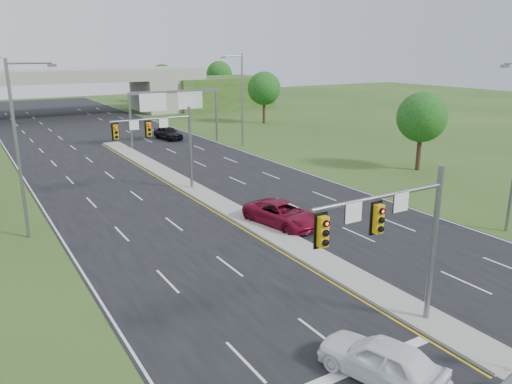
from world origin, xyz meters
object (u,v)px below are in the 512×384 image
object	(u,v)px
signal_mast_near	(399,230)
sign_gantry	(174,102)
car_white	(381,359)
overpass	(61,96)
car_far_c	(168,133)
signal_mast_far	(164,137)
car_far_a	(282,214)

from	to	relation	value
signal_mast_near	sign_gantry	distance (m)	45.88
car_white	signal_mast_near	bearing A→B (deg)	-159.31
overpass	car_far_c	bearing A→B (deg)	-76.71
signal_mast_far	car_white	xyz separation A→B (m)	(-2.36, -26.82, -3.90)
signal_mast_far	car_far_c	size ratio (longest dim) A/B	1.40
car_far_a	car_far_c	size ratio (longest dim) A/B	1.15
signal_mast_near	sign_gantry	size ratio (longest dim) A/B	0.60
sign_gantry	car_far_a	xyz separation A→B (m)	(-5.18, -31.42, -4.42)
sign_gantry	car_far_a	world-z (taller)	sign_gantry
sign_gantry	signal_mast_near	bearing A→B (deg)	-101.25
signal_mast_far	car_far_a	world-z (taller)	signal_mast_far
sign_gantry	car_white	xyz separation A→B (m)	(-11.31, -46.82, -4.42)
sign_gantry	car_far_c	distance (m)	5.98
signal_mast_far	car_white	bearing A→B (deg)	-95.03
car_white	car_far_c	xyz separation A→B (m)	(11.95, 50.86, 0.05)
sign_gantry	car_white	world-z (taller)	sign_gantry
overpass	car_white	world-z (taller)	overpass
car_white	car_far_a	distance (m)	16.57
car_white	car_far_c	size ratio (longest dim) A/B	0.94
car_far_a	car_far_c	world-z (taller)	car_far_c
sign_gantry	car_far_c	world-z (taller)	sign_gantry
signal_mast_near	overpass	xyz separation A→B (m)	(2.26, 80.07, -1.17)
signal_mast_far	overpass	bearing A→B (deg)	87.65
overpass	car_far_a	size ratio (longest dim) A/B	13.86
signal_mast_near	signal_mast_far	xyz separation A→B (m)	(0.00, 25.00, 0.00)
overpass	signal_mast_far	bearing A→B (deg)	-92.35
overpass	car_far_c	distance (m)	32.01
sign_gantry	overpass	size ratio (longest dim) A/B	0.14
sign_gantry	car_white	distance (m)	48.37
signal_mast_near	car_far_a	xyz separation A→B (m)	(3.76, 13.57, -3.90)
signal_mast_near	car_far_c	distance (m)	50.11
sign_gantry	car_far_c	size ratio (longest dim) A/B	2.31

